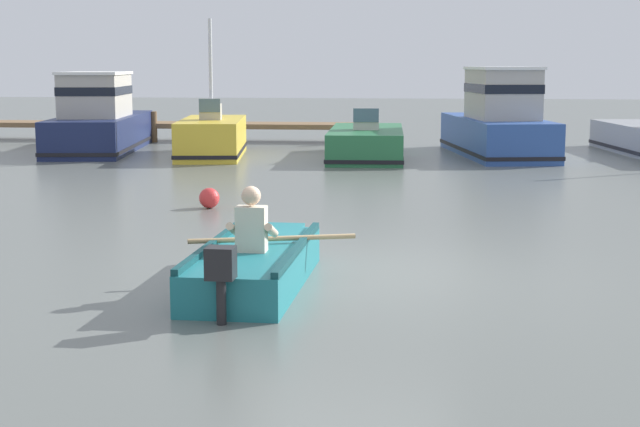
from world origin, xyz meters
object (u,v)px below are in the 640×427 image
Objects in this scene: moored_boat_navy at (99,122)px; moored_boat_blue at (498,123)px; moored_boat_green at (366,144)px; rowboat_with_person at (256,264)px; moored_boat_yellow at (212,138)px; mooring_buoy at (209,198)px.

moored_boat_navy is 11.54m from moored_boat_blue.
rowboat_with_person is at bearing -91.30° from moored_boat_green.
moored_boat_blue is at bearing 7.50° from moored_boat_yellow.
moored_boat_navy is 1.30× the size of moored_boat_green.
rowboat_with_person is 0.59× the size of moored_boat_blue.
moored_boat_blue reaches higher than mooring_buoy.
moored_boat_blue is at bearing 15.44° from moored_boat_green.
moored_boat_navy is 8.03m from moored_boat_green.
moored_boat_green is at bearing 0.57° from moored_boat_yellow.
moored_boat_navy is 1.08× the size of moored_boat_blue.
moored_boat_blue is (11.54, -0.16, 0.05)m from moored_boat_navy.
moored_boat_blue is (7.91, 1.04, 0.40)m from moored_boat_yellow.
moored_boat_green is (0.35, 15.31, 0.13)m from rowboat_with_person.
mooring_buoy is (-1.87, 5.80, -0.07)m from rowboat_with_person.
moored_boat_navy reaches higher than mooring_buoy.
moored_boat_yellow is at bearing -172.50° from moored_boat_blue.
moored_boat_navy is 3.85m from moored_boat_yellow.
rowboat_with_person is 10.17× the size of mooring_buoy.
moored_boat_yellow reaches higher than moored_boat_blue.
moored_boat_blue is at bearing 76.34° from rowboat_with_person.
moored_boat_yellow is at bearing 104.48° from rowboat_with_person.
moored_boat_yellow is at bearing -18.32° from moored_boat_navy.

